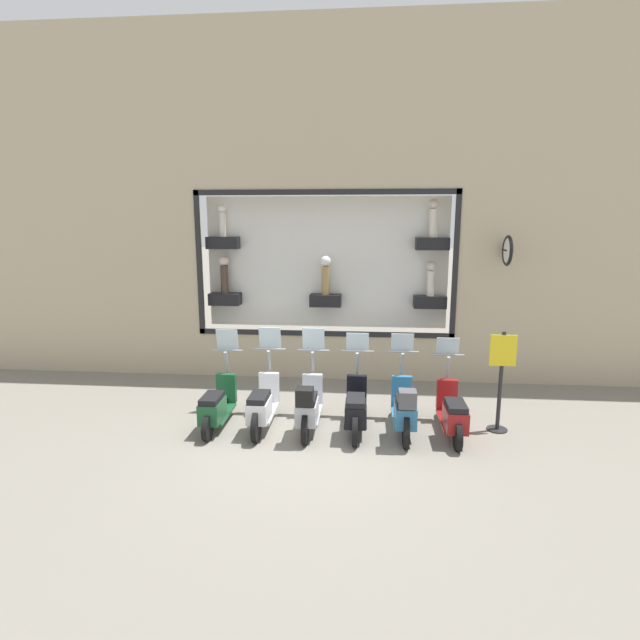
# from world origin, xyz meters

# --- Properties ---
(ground_plane) EXTENTS (120.00, 120.00, 0.00)m
(ground_plane) POSITION_xyz_m (0.00, 0.00, 0.00)
(ground_plane) COLOR gray
(building_facade) EXTENTS (1.25, 36.00, 7.94)m
(building_facade) POSITION_xyz_m (3.60, -0.00, 4.05)
(building_facade) COLOR tan
(building_facade) RESTS_ON ground_plane
(scooter_red_0) EXTENTS (1.79, 0.61, 1.56)m
(scooter_red_0) POSITION_xyz_m (0.42, -2.46, 0.42)
(scooter_red_0) COLOR black
(scooter_red_0) RESTS_ON ground_plane
(scooter_teal_1) EXTENTS (1.81, 0.60, 1.62)m
(scooter_teal_1) POSITION_xyz_m (0.37, -1.63, 0.49)
(scooter_teal_1) COLOR black
(scooter_teal_1) RESTS_ON ground_plane
(scooter_black_2) EXTENTS (1.81, 0.60, 1.62)m
(scooter_black_2) POSITION_xyz_m (0.43, -0.80, 0.44)
(scooter_black_2) COLOR black
(scooter_black_2) RESTS_ON ground_plane
(scooter_silver_3) EXTENTS (1.80, 0.61, 1.70)m
(scooter_silver_3) POSITION_xyz_m (0.37, 0.03, 0.48)
(scooter_silver_3) COLOR black
(scooter_silver_3) RESTS_ON ground_plane
(scooter_white_4) EXTENTS (1.81, 0.60, 1.69)m
(scooter_white_4) POSITION_xyz_m (0.43, 0.87, 0.44)
(scooter_white_4) COLOR black
(scooter_white_4) RESTS_ON ground_plane
(scooter_green_5) EXTENTS (1.79, 0.61, 1.64)m
(scooter_green_5) POSITION_xyz_m (0.42, 1.70, 0.41)
(scooter_green_5) COLOR black
(scooter_green_5) RESTS_ON ground_plane
(shop_sign_post) EXTENTS (0.36, 0.45, 1.80)m
(shop_sign_post) POSITION_xyz_m (0.73, -3.32, 0.98)
(shop_sign_post) COLOR #232326
(shop_sign_post) RESTS_ON ground_plane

